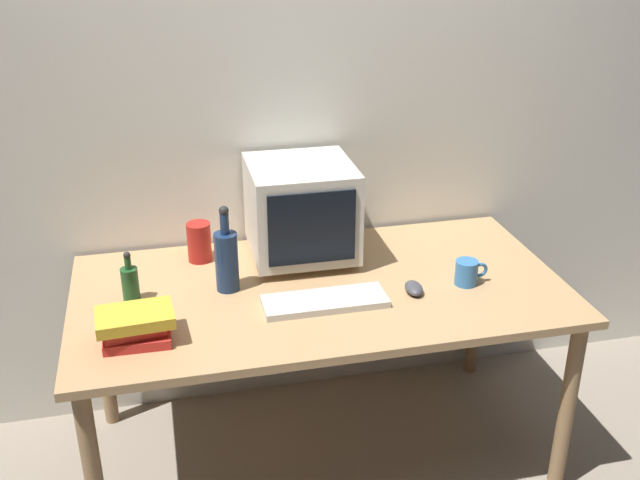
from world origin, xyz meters
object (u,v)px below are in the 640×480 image
(keyboard, at_px, (325,301))
(mug, at_px, (467,272))
(crt_monitor, at_px, (301,210))
(bottle_short, at_px, (130,283))
(computer_mouse, at_px, (414,288))
(metal_canister, at_px, (199,242))
(bottle_tall, at_px, (227,259))
(book_stack, at_px, (135,326))

(keyboard, distance_m, mug, 0.53)
(crt_monitor, bearing_deg, bottle_short, -162.19)
(mug, bearing_deg, computer_mouse, -174.38)
(bottle_short, distance_m, metal_canister, 0.36)
(crt_monitor, height_order, metal_canister, crt_monitor)
(bottle_short, bearing_deg, metal_canister, 46.00)
(bottle_short, relative_size, mug, 1.53)
(bottle_short, height_order, metal_canister, bottle_short)
(computer_mouse, height_order, metal_canister, metal_canister)
(bottle_tall, relative_size, metal_canister, 2.09)
(computer_mouse, relative_size, bottle_short, 0.54)
(metal_canister, bearing_deg, bottle_short, -134.00)
(crt_monitor, distance_m, bottle_tall, 0.37)
(computer_mouse, relative_size, book_stack, 0.41)
(bottle_short, bearing_deg, book_stack, -87.00)
(bottle_short, distance_m, book_stack, 0.27)
(mug, bearing_deg, crt_monitor, 146.43)
(crt_monitor, relative_size, computer_mouse, 3.90)
(metal_canister, bearing_deg, crt_monitor, -8.84)
(computer_mouse, bearing_deg, metal_canister, 152.86)
(keyboard, bearing_deg, computer_mouse, 1.63)
(computer_mouse, distance_m, bottle_tall, 0.66)
(keyboard, bearing_deg, bottle_short, 164.46)
(bottle_tall, relative_size, bottle_short, 1.71)
(crt_monitor, xyz_separation_m, computer_mouse, (0.32, -0.37, -0.17))
(keyboard, relative_size, mug, 3.50)
(keyboard, height_order, book_stack, book_stack)
(crt_monitor, xyz_separation_m, bottle_tall, (-0.30, -0.19, -0.08))
(keyboard, relative_size, book_stack, 1.73)
(bottle_short, distance_m, mug, 1.17)
(book_stack, relative_size, metal_canister, 1.62)
(crt_monitor, height_order, book_stack, crt_monitor)
(keyboard, xyz_separation_m, book_stack, (-0.62, -0.09, 0.04))
(bottle_tall, distance_m, metal_canister, 0.27)
(computer_mouse, relative_size, mug, 0.83)
(bottle_short, height_order, book_stack, bottle_short)
(crt_monitor, distance_m, computer_mouse, 0.52)
(computer_mouse, xyz_separation_m, bottle_tall, (-0.62, 0.17, 0.10))
(computer_mouse, xyz_separation_m, mug, (0.20, 0.02, 0.03))
(crt_monitor, xyz_separation_m, mug, (0.53, -0.35, -0.15))
(keyboard, relative_size, computer_mouse, 4.20)
(keyboard, xyz_separation_m, bottle_short, (-0.63, 0.17, 0.06))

